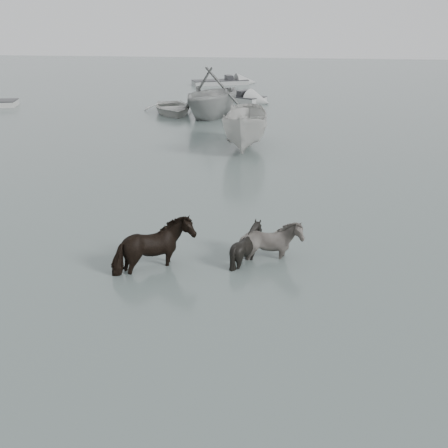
{
  "coord_description": "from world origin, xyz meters",
  "views": [
    {
      "loc": [
        1.43,
        -10.25,
        5.51
      ],
      "look_at": [
        -0.26,
        1.73,
        1.0
      ],
      "focal_mm": 45.0,
      "sensor_mm": 36.0,
      "label": 1
    }
  ],
  "objects_px": {
    "pony_dark": "(154,239)",
    "rowboat_lead": "(172,106)",
    "pony_pinto": "(268,234)",
    "pony_black": "(247,237)"
  },
  "relations": [
    {
      "from": "pony_dark",
      "to": "rowboat_lead",
      "type": "bearing_deg",
      "value": 37.86
    },
    {
      "from": "pony_pinto",
      "to": "rowboat_lead",
      "type": "height_order",
      "value": "pony_pinto"
    },
    {
      "from": "rowboat_lead",
      "to": "pony_pinto",
      "type": "bearing_deg",
      "value": -92.01
    },
    {
      "from": "pony_black",
      "to": "rowboat_lead",
      "type": "height_order",
      "value": "pony_black"
    },
    {
      "from": "pony_pinto",
      "to": "pony_dark",
      "type": "relative_size",
      "value": 1.01
    },
    {
      "from": "pony_dark",
      "to": "rowboat_lead",
      "type": "xyz_separation_m",
      "value": [
        -4.57,
        21.54,
        -0.35
      ]
    },
    {
      "from": "pony_pinto",
      "to": "pony_dark",
      "type": "xyz_separation_m",
      "value": [
        -2.5,
        -0.97,
        0.12
      ]
    },
    {
      "from": "pony_dark",
      "to": "rowboat_lead",
      "type": "height_order",
      "value": "pony_dark"
    },
    {
      "from": "pony_pinto",
      "to": "pony_black",
      "type": "xyz_separation_m",
      "value": [
        -0.5,
        -0.12,
        -0.07
      ]
    },
    {
      "from": "pony_pinto",
      "to": "pony_dark",
      "type": "distance_m",
      "value": 2.69
    }
  ]
}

